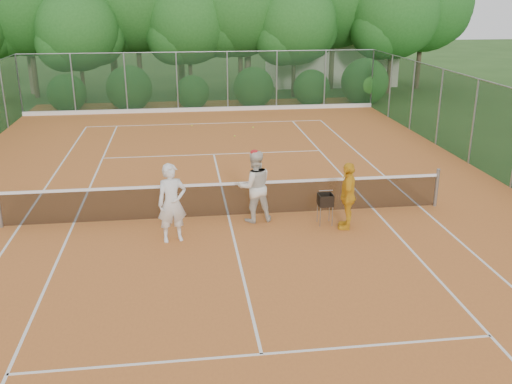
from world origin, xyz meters
TOP-DOWN VIEW (x-y plane):
  - ground at (0.00, 0.00)m, footprint 120.00×120.00m
  - clay_court at (0.00, 0.00)m, footprint 18.00×36.00m
  - club_building at (9.00, 24.00)m, footprint 8.00×5.00m
  - tennis_net at (0.00, 0.00)m, footprint 11.97×0.10m
  - player_white at (-1.48, -1.44)m, footprint 0.80×0.61m
  - player_center_grp at (0.67, -0.42)m, footprint 1.02×0.84m
  - player_yellow at (2.96, -1.22)m, footprint 0.73×1.11m
  - ball_hopper at (2.47, -0.90)m, footprint 0.36×0.36m
  - stray_ball_a at (1.06, 9.08)m, footprint 0.07×0.07m
  - stray_ball_b at (-0.69, 11.40)m, footprint 0.07×0.07m
  - stray_ball_c at (2.06, 10.68)m, footprint 0.07×0.07m
  - court_markings at (0.00, 0.00)m, footprint 11.03×23.83m
  - fence_back at (0.00, 15.00)m, footprint 18.07×0.07m
  - tropical_treeline at (1.43, 20.22)m, footprint 32.10×8.49m

SIDE VIEW (x-z plane):
  - ground at x=0.00m, z-range 0.00..0.00m
  - clay_court at x=0.00m, z-range 0.00..0.02m
  - court_markings at x=0.00m, z-range 0.02..0.03m
  - stray_ball_a at x=1.06m, z-range 0.02..0.09m
  - stray_ball_b at x=-0.69m, z-range 0.02..0.09m
  - stray_ball_c at x=2.06m, z-range 0.02..0.09m
  - tennis_net at x=0.00m, z-range -0.02..1.08m
  - ball_hopper at x=2.47m, z-range 0.26..1.09m
  - player_yellow at x=2.96m, z-range 0.02..1.78m
  - player_center_grp at x=0.67m, z-range 0.01..1.97m
  - player_white at x=-1.48m, z-range 0.02..1.97m
  - club_building at x=9.00m, z-range 0.00..3.00m
  - fence_back at x=0.00m, z-range 0.02..3.02m
  - tropical_treeline at x=1.43m, z-range -2.40..12.63m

